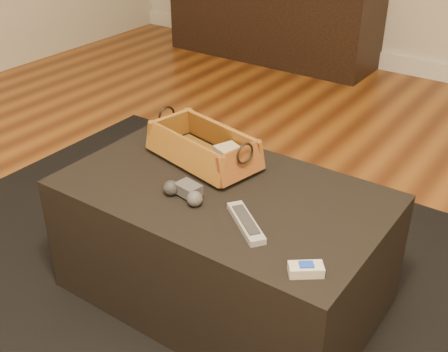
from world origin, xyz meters
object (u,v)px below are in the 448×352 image
Objects in this scene: ottoman at (223,244)px; silver_remote at (246,222)px; media_cabinet at (272,17)px; tv_remote at (196,154)px; cream_gadget at (306,269)px; wicker_basket at (203,149)px; game_controller at (185,192)px.

ottoman is 0.30m from silver_remote.
tv_remote is (1.05, -2.26, 0.15)m from media_cabinet.
wicker_basket is at bearing 149.68° from cream_gadget.
wicker_basket is 0.40m from silver_remote.
cream_gadget is (0.55, -0.32, -0.03)m from wicker_basket.
game_controller is 0.23m from silver_remote.
silver_remote is (0.23, -0.01, -0.01)m from game_controller.
tv_remote is 0.03m from wicker_basket.
silver_remote is (0.17, -0.13, 0.22)m from ottoman.
tv_remote is 0.24m from game_controller.
cream_gadget is at bearing -22.40° from tv_remote.
media_cabinet is at bearing 121.00° from tv_remote.
wicker_basket is at bearing 144.46° from ottoman.
media_cabinet reaches higher than wicker_basket.
game_controller reaches higher than cream_gadget.
silver_remote is 1.99× the size of cream_gadget.
media_cabinet is 2.85m from silver_remote.
tv_remote reaches higher than silver_remote.
tv_remote reaches higher than cream_gadget.
cream_gadget is at bearing -12.66° from game_controller.
wicker_basket is at bearing 113.64° from game_controller.
ottoman is at bearing -62.61° from media_cabinet.
game_controller is at bearing -54.40° from tv_remote.
media_cabinet is 2.49m from tv_remote.
wicker_basket is (0.02, 0.01, 0.02)m from tv_remote.
media_cabinet reaches higher than cream_gadget.
wicker_basket is 2.91× the size of game_controller.
ottoman is 0.32m from wicker_basket.
tv_remote is 0.41m from silver_remote.
tv_remote is at bearing 119.43° from game_controller.
media_cabinet is 1.54× the size of ottoman.
tv_remote is at bearing 150.46° from ottoman.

